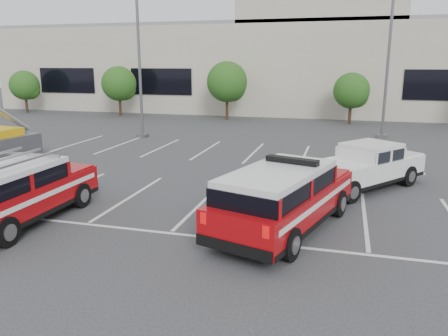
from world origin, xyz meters
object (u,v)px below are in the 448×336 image
object	(u,v)px
tree_mid_right	(353,92)
fire_chief_suv	(284,202)
white_pickup	(363,171)
tree_far_left	(26,86)
ladder_suv	(17,197)
light_pole_mid	(389,55)
tree_mid_left	(228,83)
light_pole_left	(139,55)
tree_left	(120,85)
convention_building	(302,62)

from	to	relation	value
tree_mid_right	fire_chief_suv	size ratio (longest dim) A/B	0.64
tree_mid_right	white_pickup	size ratio (longest dim) A/B	0.71
tree_far_left	ladder_suv	bearing A→B (deg)	-51.46
light_pole_mid	fire_chief_suv	xyz separation A→B (m)	(-3.94, -17.70, -4.35)
fire_chief_suv	tree_mid_left	bearing A→B (deg)	125.38
tree_far_left	light_pole_mid	distance (m)	32.59
tree_far_left	tree_mid_left	bearing A→B (deg)	0.00
ladder_suv	tree_mid_right	bearing A→B (deg)	69.55
tree_mid_left	fire_chief_suv	xyz separation A→B (m)	(7.96, -23.75, -2.20)
light_pole_left	ladder_suv	size ratio (longest dim) A/B	1.93
fire_chief_suv	ladder_suv	bearing A→B (deg)	-151.88
light_pole_mid	tree_far_left	bearing A→B (deg)	169.27
ladder_suv	tree_left	bearing A→B (deg)	112.67
convention_building	light_pole_left	distance (m)	21.49
tree_far_left	light_pole_mid	world-z (taller)	light_pole_mid
tree_mid_right	white_pickup	world-z (taller)	tree_mid_right
tree_mid_left	ladder_suv	distance (m)	25.40
tree_mid_right	light_pole_left	bearing A→B (deg)	-142.50
light_pole_mid	tree_left	bearing A→B (deg)	164.57
tree_far_left	ladder_suv	distance (m)	32.40
convention_building	light_pole_left	world-z (taller)	convention_building
white_pickup	ladder_suv	xyz separation A→B (m)	(-10.15, -6.66, 0.14)
light_pole_left	fire_chief_suv	size ratio (longest dim) A/B	1.65
white_pickup	ladder_suv	bearing A→B (deg)	-108.98
fire_chief_suv	ladder_suv	world-z (taller)	ladder_suv
convention_building	ladder_suv	world-z (taller)	convention_building
tree_left	white_pickup	bearing A→B (deg)	-42.56
tree_left	light_pole_left	world-z (taller)	light_pole_left
tree_far_left	tree_mid_left	size ratio (longest dim) A/B	0.82
tree_far_left	tree_left	size ratio (longest dim) A/B	0.90
convention_building	tree_mid_left	size ratio (longest dim) A/B	12.38
tree_left	tree_mid_left	world-z (taller)	tree_mid_left
tree_mid_left	ladder_suv	bearing A→B (deg)	-89.65
convention_building	white_pickup	world-z (taller)	convention_building
convention_building	light_pole_mid	world-z (taller)	convention_building
tree_far_left	tree_mid_left	world-z (taller)	tree_mid_left
tree_mid_right	ladder_suv	size ratio (longest dim) A/B	0.75
tree_left	light_pole_left	distance (m)	12.43
tree_left	tree_mid_left	distance (m)	10.00
tree_far_left	tree_mid_right	distance (m)	30.00
light_pole_left	fire_chief_suv	xyz separation A→B (m)	(11.06, -13.70, -4.35)
tree_far_left	light_pole_left	bearing A→B (deg)	-30.71
tree_far_left	tree_mid_right	xyz separation A→B (m)	(30.00, 0.00, 0.00)
tree_mid_left	white_pickup	xyz separation A→B (m)	(10.30, -18.64, -2.35)
tree_mid_right	ladder_suv	distance (m)	27.20
convention_building	fire_chief_suv	size ratio (longest dim) A/B	9.66
convention_building	tree_mid_left	world-z (taller)	convention_building
tree_mid_right	light_pole_mid	distance (m)	6.88
tree_far_left	white_pickup	bearing A→B (deg)	-31.60
light_pole_left	fire_chief_suv	distance (m)	18.13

